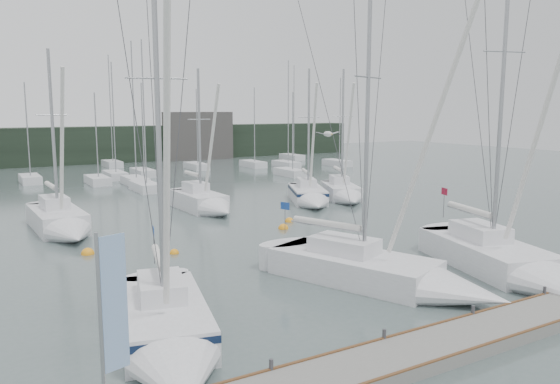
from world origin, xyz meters
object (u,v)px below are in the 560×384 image
at_px(sailboat_near_center, 401,278).
at_px(sailboat_mid_e, 344,194).
at_px(sailboat_near_left, 169,337).
at_px(buoy_c, 88,254).
at_px(sailboat_near_right, 516,267).
at_px(sailboat_mid_b, 63,225).
at_px(dock_banner, 110,315).
at_px(sailboat_mid_d, 310,197).
at_px(buoy_b, 289,222).
at_px(buoy_a, 174,253).
at_px(sailboat_mid_c, 207,204).
at_px(buoy_d, 283,229).

relative_size(sailboat_near_center, sailboat_mid_e, 1.30).
xyz_separation_m(sailboat_near_left, buoy_c, (0.27, 13.29, -0.55)).
height_order(sailboat_mid_e, buoy_c, sailboat_mid_e).
xyz_separation_m(sailboat_near_right, sailboat_mid_e, (6.25, 20.50, -0.03)).
relative_size(sailboat_mid_b, dock_banner, 2.62).
bearing_deg(sailboat_mid_d, sailboat_near_right, -73.73).
distance_m(sailboat_mid_e, buoy_b, 9.60).
height_order(sailboat_near_right, buoy_b, sailboat_near_right).
xyz_separation_m(sailboat_mid_b, buoy_a, (4.21, -7.53, -0.59)).
height_order(sailboat_mid_b, buoy_c, sailboat_mid_b).
xyz_separation_m(sailboat_near_left, buoy_b, (13.49, 14.98, -0.55)).
bearing_deg(sailboat_near_right, sailboat_near_left, -167.14).
bearing_deg(sailboat_mid_c, sailboat_near_left, -117.62).
xyz_separation_m(buoy_c, buoy_d, (11.77, 0.05, 0.00)).
bearing_deg(buoy_c, sailboat_near_right, -42.49).
xyz_separation_m(sailboat_mid_d, sailboat_mid_e, (3.32, -0.04, -0.01)).
distance_m(sailboat_near_center, dock_banner, 13.84).
height_order(sailboat_near_center, buoy_d, sailboat_near_center).
xyz_separation_m(sailboat_near_left, buoy_d, (12.04, 13.34, -0.55)).
xyz_separation_m(sailboat_mid_e, dock_banner, (-24.32, -23.72, 2.50)).
height_order(sailboat_near_left, dock_banner, sailboat_near_left).
height_order(sailboat_mid_b, buoy_b, sailboat_mid_b).
relative_size(sailboat_near_right, sailboat_mid_b, 1.43).
bearing_deg(sailboat_near_left, buoy_a, 82.76).
relative_size(sailboat_near_right, buoy_c, 25.18).
relative_size(sailboat_mid_b, sailboat_mid_e, 1.03).
relative_size(sailboat_mid_b, sailboat_mid_c, 1.06).
bearing_deg(buoy_b, sailboat_mid_b, 164.75).
height_order(buoy_a, dock_banner, dock_banner).
bearing_deg(dock_banner, buoy_b, 33.46).
bearing_deg(sailboat_mid_d, sailboat_mid_c, -162.86).
relative_size(sailboat_mid_e, buoy_a, 23.49).
bearing_deg(sailboat_mid_e, sailboat_mid_d, -157.00).
xyz_separation_m(sailboat_near_right, buoy_b, (-2.01, 15.64, -0.58)).
xyz_separation_m(sailboat_mid_d, buoy_c, (-18.16, -6.59, -0.56)).
bearing_deg(buoy_c, buoy_d, 0.23).
bearing_deg(sailboat_near_right, buoy_d, 119.16).
height_order(sailboat_near_left, sailboat_mid_e, sailboat_near_left).
bearing_deg(dock_banner, buoy_d, 33.55).
height_order(sailboat_near_left, buoy_b, sailboat_near_left).
xyz_separation_m(sailboat_mid_d, buoy_b, (-4.94, -4.90, -0.56)).
relative_size(sailboat_near_center, buoy_d, 23.13).
bearing_deg(buoy_c, sailboat_mid_e, 16.97).
bearing_deg(dock_banner, buoy_c, 64.49).
bearing_deg(sailboat_near_right, buoy_c, 152.80).
bearing_deg(sailboat_mid_e, sailboat_near_center, -97.63).
relative_size(sailboat_mid_b, buoy_b, 20.29).
height_order(buoy_b, buoy_c, buoy_c).
height_order(sailboat_mid_c, buoy_a, sailboat_mid_c).
height_order(sailboat_near_center, sailboat_mid_b, sailboat_near_center).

